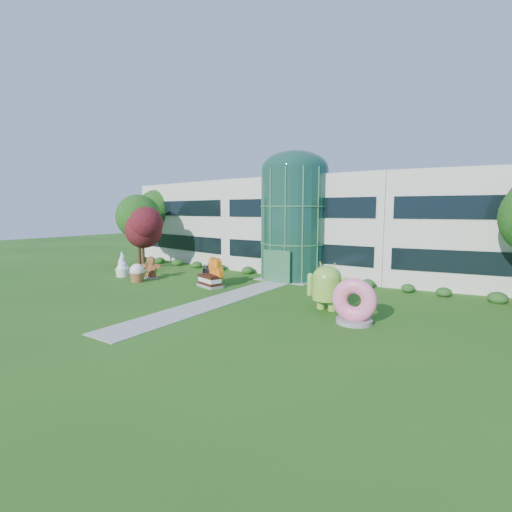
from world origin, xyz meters
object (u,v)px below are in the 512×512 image
Objects in this scene: android_green at (327,284)px; android_black at (211,272)px; donut at (355,300)px; gingerbread at (151,267)px.

android_green is 1.66× the size of android_black.
donut is 1.16× the size of gingerbread.
donut is at bearing -25.82° from gingerbread.
android_black is (-11.37, 2.26, -0.66)m from android_green.
gingerbread is (-17.54, 1.10, -0.62)m from android_green.
android_black is 6.28m from gingerbread.
gingerbread is (-6.17, -1.16, 0.03)m from android_black.
android_black is 0.89× the size of gingerbread.
gingerbread is (-19.92, 2.82, -0.26)m from donut.
donut is 20.12m from gingerbread.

